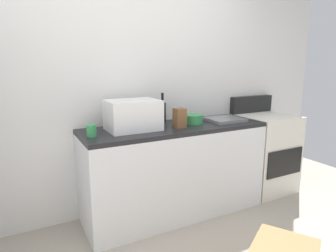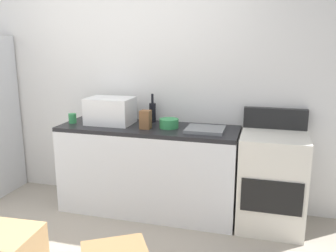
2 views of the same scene
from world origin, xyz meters
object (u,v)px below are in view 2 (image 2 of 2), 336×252
(mixing_bowl, at_px, (169,123))
(stove_oven, at_px, (272,179))
(knife_block, at_px, (146,120))
(wine_bottle, at_px, (152,112))
(coffee_mug, at_px, (73,118))
(microwave, at_px, (110,111))

(mixing_bowl, bearing_deg, stove_oven, -0.19)
(knife_block, distance_m, mixing_bowl, 0.23)
(stove_oven, height_order, wine_bottle, wine_bottle)
(wine_bottle, bearing_deg, stove_oven, -9.71)
(stove_oven, distance_m, knife_block, 1.33)
(coffee_mug, relative_size, mixing_bowl, 0.53)
(stove_oven, distance_m, mixing_bowl, 1.11)
(microwave, distance_m, mixing_bowl, 0.64)
(stove_oven, xyz_separation_m, knife_block, (-1.22, -0.09, 0.52))
(microwave, bearing_deg, knife_block, -15.08)
(coffee_mug, distance_m, mixing_bowl, 1.03)
(microwave, distance_m, knife_block, 0.44)
(stove_oven, xyz_separation_m, microwave, (-1.64, 0.02, 0.57))
(wine_bottle, xyz_separation_m, mixing_bowl, (0.24, -0.21, -0.06))
(wine_bottle, relative_size, mixing_bowl, 1.58)
(stove_oven, height_order, microwave, microwave)
(stove_oven, distance_m, wine_bottle, 1.37)
(stove_oven, bearing_deg, wine_bottle, 170.29)
(knife_block, xyz_separation_m, mixing_bowl, (0.21, 0.09, -0.04))
(wine_bottle, xyz_separation_m, knife_block, (0.03, -0.30, -0.02))
(microwave, height_order, knife_block, microwave)
(stove_oven, bearing_deg, mixing_bowl, 179.81)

